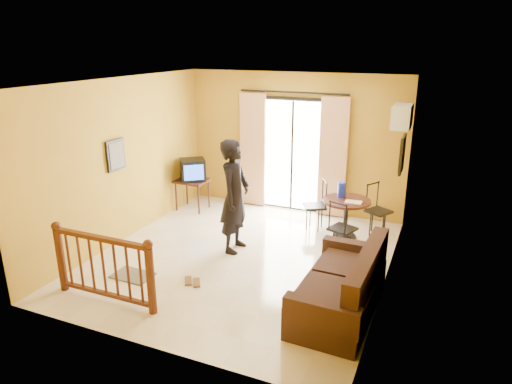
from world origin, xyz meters
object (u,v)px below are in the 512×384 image
at_px(television, 193,170).
at_px(dining_table, 346,208).
at_px(coffee_table, 357,262).
at_px(sofa, 343,289).
at_px(standing_person, 235,196).

height_order(television, dining_table, television).
height_order(coffee_table, sofa, sofa).
relative_size(coffee_table, sofa, 0.49).
relative_size(television, standing_person, 0.35).
xyz_separation_m(television, dining_table, (3.22, -0.18, -0.30)).
xyz_separation_m(television, coffee_table, (3.72, -1.64, -0.58)).
distance_m(television, coffee_table, 4.10).
relative_size(dining_table, coffee_table, 0.90).
distance_m(coffee_table, standing_person, 2.20).
bearing_deg(standing_person, television, 47.08).
relative_size(dining_table, sofa, 0.44).
height_order(dining_table, standing_person, standing_person).
distance_m(coffee_table, sofa, 0.96).
xyz_separation_m(dining_table, coffee_table, (0.50, -1.45, -0.28)).
xyz_separation_m(dining_table, standing_person, (-1.59, -1.22, 0.39)).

